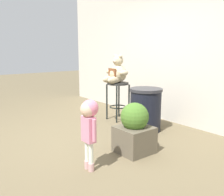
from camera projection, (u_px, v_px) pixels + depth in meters
The scene contains 7 objects.
ground_plane at pixel (80, 141), 4.07m from camera, with size 24.00×24.00×0.00m, color brown.
building_wall at pixel (173, 30), 5.04m from camera, with size 6.86×0.30×3.67m, color beige.
bar_stool_with_teddy at pixel (118, 93), 5.21m from camera, with size 0.43×0.43×0.78m.
teddy_bear at pixel (117, 72), 5.11m from camera, with size 0.56×0.50×0.57m.
child_walking at pixel (89, 120), 2.99m from camera, with size 0.28×0.22×0.87m.
trash_bin at pixel (146, 109), 4.54m from camera, with size 0.58×0.58×0.77m.
planter_with_shrub at pixel (134, 130), 3.57m from camera, with size 0.47×0.47×0.72m.
Camera 1 is at (3.36, -1.98, 1.45)m, focal length 40.57 mm.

